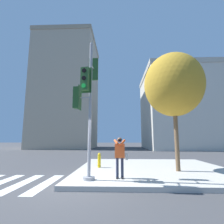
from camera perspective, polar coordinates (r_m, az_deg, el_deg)
The scene contains 8 objects.
ground_plane at distance 6.97m, azimuth -12.63°, elevation -22.96°, with size 160.00×160.00×0.00m, color #424244.
sidewalk_corner at distance 10.35m, azimuth 13.06°, elevation -17.71°, with size 8.00×8.00×0.18m.
traffic_signal_pole at distance 7.32m, azimuth -8.13°, elevation 5.73°, with size 0.99×1.46×5.67m.
person_photographer at distance 7.32m, azimuth 2.66°, elevation -13.43°, with size 0.58×0.54×1.62m.
street_tree at distance 9.87m, azimuth 19.45°, elevation 8.34°, with size 3.05×3.05×6.07m.
fire_hydrant at distance 10.05m, azimuth -4.20°, elevation -15.43°, with size 0.18×0.24×0.78m.
building_left at distance 37.10m, azimuth -14.28°, elevation 6.10°, with size 11.20×12.07×22.18m.
building_right at distance 35.24m, azimuth 23.63°, elevation 0.62°, with size 16.01×13.68×14.09m.
Camera 1 is at (1.65, -6.55, 1.73)m, focal length 28.00 mm.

